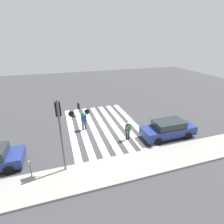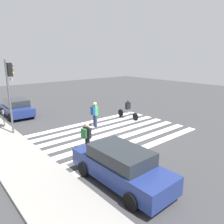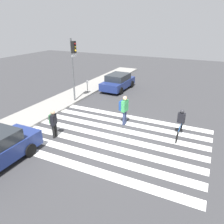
% 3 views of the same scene
% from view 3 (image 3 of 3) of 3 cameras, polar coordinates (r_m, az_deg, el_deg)
% --- Properties ---
extents(ground_plane, '(60.00, 60.00, 0.00)m').
position_cam_3_polar(ground_plane, '(12.24, 0.46, -6.70)').
color(ground_plane, '#38383A').
extents(sidewalk_curb, '(36.00, 2.50, 0.14)m').
position_cam_3_polar(sidewalk_curb, '(15.63, -20.77, -1.20)').
color(sidewalk_curb, gray).
rests_on(sidewalk_curb, ground_plane).
extents(crosswalk_stripes, '(6.59, 10.00, 0.01)m').
position_cam_3_polar(crosswalk_stripes, '(12.24, 0.46, -6.68)').
color(crosswalk_stripes, white).
rests_on(crosswalk_stripes, ground_plane).
extents(traffic_light, '(0.60, 0.50, 4.88)m').
position_cam_3_polar(traffic_light, '(16.91, -10.07, 13.51)').
color(traffic_light, '#515456').
rests_on(traffic_light, ground_plane).
extents(parking_meter, '(0.15, 0.15, 1.32)m').
position_cam_3_polar(parking_meter, '(19.13, -6.48, 7.30)').
color(parking_meter, '#515456').
rests_on(parking_meter, ground_plane).
extents(pedestrian_adult_yellow_jacket, '(0.48, 0.44, 1.61)m').
position_cam_3_polar(pedestrian_adult_yellow_jacket, '(12.31, -15.09, -2.42)').
color(pedestrian_adult_yellow_jacket, black).
rests_on(pedestrian_adult_yellow_jacket, ground_plane).
extents(pedestrian_child_with_backpack, '(0.54, 0.46, 1.86)m').
position_cam_3_polar(pedestrian_child_with_backpack, '(13.37, 3.17, 1.07)').
color(pedestrian_child_with_backpack, navy).
rests_on(pedestrian_child_with_backpack, ground_plane).
extents(cyclist_mid_street, '(2.36, 0.40, 1.58)m').
position_cam_3_polar(cyclist_mid_street, '(12.69, 17.55, -2.35)').
color(cyclist_mid_street, black).
rests_on(cyclist_mid_street, ground_plane).
extents(car_parked_far_curb, '(4.15, 2.07, 1.47)m').
position_cam_3_polar(car_parked_far_curb, '(20.65, 1.57, 7.91)').
color(car_parked_far_curb, navy).
rests_on(car_parked_far_curb, ground_plane).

